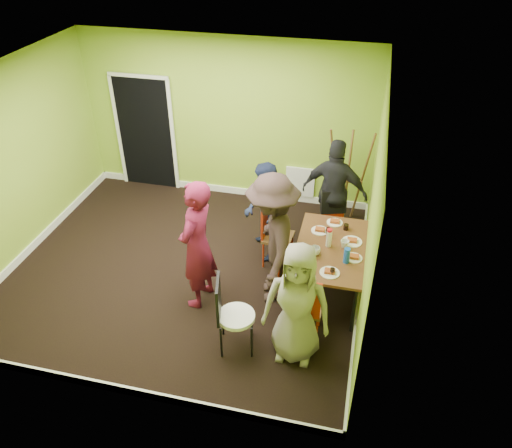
{
  "coord_description": "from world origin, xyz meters",
  "views": [
    {
      "loc": [
        2.3,
        -5.32,
        4.69
      ],
      "look_at": [
        1.04,
        0.0,
        0.95
      ],
      "focal_mm": 35.0,
      "sensor_mm": 36.0,
      "label": 1
    }
  ],
  "objects_px": {
    "chair_back_end": "(334,208)",
    "chair_left_near": "(282,267)",
    "chair_bentwood": "(230,311)",
    "easel": "(348,180)",
    "blue_bottle": "(347,256)",
    "orange_bottle": "(329,235)",
    "person_back_end": "(334,193)",
    "dining_table": "(330,251)",
    "person_left_far": "(265,212)",
    "chair_front_end": "(304,304)",
    "chair_left_far": "(273,231)",
    "thermos": "(329,239)",
    "person_left_near": "(272,240)",
    "person_front_end": "(297,304)",
    "person_standing": "(197,245)"
  },
  "relations": [
    {
      "from": "orange_bottle",
      "to": "person_back_end",
      "type": "relative_size",
      "value": 0.05
    },
    {
      "from": "dining_table",
      "to": "chair_front_end",
      "type": "height_order",
      "value": "chair_front_end"
    },
    {
      "from": "easel",
      "to": "person_back_end",
      "type": "xyz_separation_m",
      "value": [
        -0.16,
        -0.45,
        0.0
      ]
    },
    {
      "from": "dining_table",
      "to": "chair_left_far",
      "type": "relative_size",
      "value": 1.52
    },
    {
      "from": "person_back_end",
      "to": "chair_back_end",
      "type": "bearing_deg",
      "value": 106.2
    },
    {
      "from": "dining_table",
      "to": "blue_bottle",
      "type": "distance_m",
      "value": 0.38
    },
    {
      "from": "easel",
      "to": "thermos",
      "type": "distance_m",
      "value": 1.68
    },
    {
      "from": "easel",
      "to": "orange_bottle",
      "type": "height_order",
      "value": "easel"
    },
    {
      "from": "person_standing",
      "to": "person_left_far",
      "type": "height_order",
      "value": "person_standing"
    },
    {
      "from": "chair_left_near",
      "to": "person_left_near",
      "type": "height_order",
      "value": "person_left_near"
    },
    {
      "from": "person_front_end",
      "to": "person_back_end",
      "type": "bearing_deg",
      "value": 87.16
    },
    {
      "from": "chair_left_far",
      "to": "chair_left_near",
      "type": "bearing_deg",
      "value": 25.72
    },
    {
      "from": "orange_bottle",
      "to": "person_front_end",
      "type": "bearing_deg",
      "value": -97.95
    },
    {
      "from": "chair_left_far",
      "to": "orange_bottle",
      "type": "bearing_deg",
      "value": 76.91
    },
    {
      "from": "chair_front_end",
      "to": "thermos",
      "type": "bearing_deg",
      "value": 80.09
    },
    {
      "from": "orange_bottle",
      "to": "chair_left_near",
      "type": "bearing_deg",
      "value": -141.38
    },
    {
      "from": "chair_left_far",
      "to": "dining_table",
      "type": "bearing_deg",
      "value": 65.62
    },
    {
      "from": "chair_front_end",
      "to": "dining_table",
      "type": "bearing_deg",
      "value": 77.68
    },
    {
      "from": "blue_bottle",
      "to": "person_left_far",
      "type": "distance_m",
      "value": 1.53
    },
    {
      "from": "blue_bottle",
      "to": "easel",
      "type": "bearing_deg",
      "value": 94.31
    },
    {
      "from": "chair_left_far",
      "to": "chair_back_end",
      "type": "height_order",
      "value": "chair_left_far"
    },
    {
      "from": "dining_table",
      "to": "orange_bottle",
      "type": "relative_size",
      "value": 16.94
    },
    {
      "from": "blue_bottle",
      "to": "chair_back_end",
      "type": "bearing_deg",
      "value": 101.86
    },
    {
      "from": "chair_back_end",
      "to": "person_left_far",
      "type": "distance_m",
      "value": 1.08
    },
    {
      "from": "dining_table",
      "to": "person_back_end",
      "type": "relative_size",
      "value": 0.88
    },
    {
      "from": "chair_front_end",
      "to": "orange_bottle",
      "type": "relative_size",
      "value": 11.6
    },
    {
      "from": "easel",
      "to": "blue_bottle",
      "type": "xyz_separation_m",
      "value": [
        0.15,
        -1.97,
        0.01
      ]
    },
    {
      "from": "chair_left_near",
      "to": "person_standing",
      "type": "distance_m",
      "value": 1.18
    },
    {
      "from": "easel",
      "to": "person_front_end",
      "type": "distance_m",
      "value": 2.93
    },
    {
      "from": "chair_bentwood",
      "to": "thermos",
      "type": "distance_m",
      "value": 1.65
    },
    {
      "from": "chair_left_far",
      "to": "chair_bentwood",
      "type": "distance_m",
      "value": 1.74
    },
    {
      "from": "person_left_near",
      "to": "thermos",
      "type": "bearing_deg",
      "value": 96.77
    },
    {
      "from": "orange_bottle",
      "to": "person_back_end",
      "type": "distance_m",
      "value": 1.03
    },
    {
      "from": "person_front_end",
      "to": "chair_left_near",
      "type": "bearing_deg",
      "value": 110.07
    },
    {
      "from": "orange_bottle",
      "to": "person_front_end",
      "type": "height_order",
      "value": "person_front_end"
    },
    {
      "from": "thermos",
      "to": "chair_left_far",
      "type": "bearing_deg",
      "value": 152.07
    },
    {
      "from": "chair_bentwood",
      "to": "easel",
      "type": "bearing_deg",
      "value": 146.29
    },
    {
      "from": "chair_back_end",
      "to": "chair_left_near",
      "type": "bearing_deg",
      "value": 50.1
    },
    {
      "from": "easel",
      "to": "person_front_end",
      "type": "xyz_separation_m",
      "value": [
        -0.32,
        -2.91,
        -0.05
      ]
    },
    {
      "from": "person_left_near",
      "to": "person_back_end",
      "type": "bearing_deg",
      "value": 142.19
    },
    {
      "from": "blue_bottle",
      "to": "person_left_near",
      "type": "height_order",
      "value": "person_left_near"
    },
    {
      "from": "easel",
      "to": "person_standing",
      "type": "bearing_deg",
      "value": -127.14
    },
    {
      "from": "chair_bentwood",
      "to": "person_back_end",
      "type": "height_order",
      "value": "person_back_end"
    },
    {
      "from": "person_standing",
      "to": "person_left_near",
      "type": "distance_m",
      "value": 0.96
    },
    {
      "from": "chair_bentwood",
      "to": "easel",
      "type": "distance_m",
      "value": 3.17
    },
    {
      "from": "dining_table",
      "to": "blue_bottle",
      "type": "relative_size",
      "value": 7.11
    },
    {
      "from": "dining_table",
      "to": "chair_left_far",
      "type": "bearing_deg",
      "value": 151.74
    },
    {
      "from": "chair_back_end",
      "to": "blue_bottle",
      "type": "relative_size",
      "value": 4.37
    },
    {
      "from": "dining_table",
      "to": "person_back_end",
      "type": "height_order",
      "value": "person_back_end"
    },
    {
      "from": "dining_table",
      "to": "person_front_end",
      "type": "bearing_deg",
      "value": -101.71
    }
  ]
}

